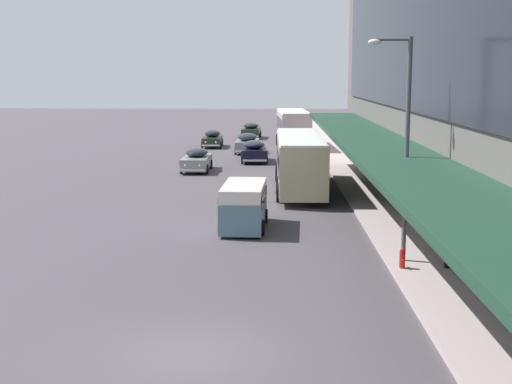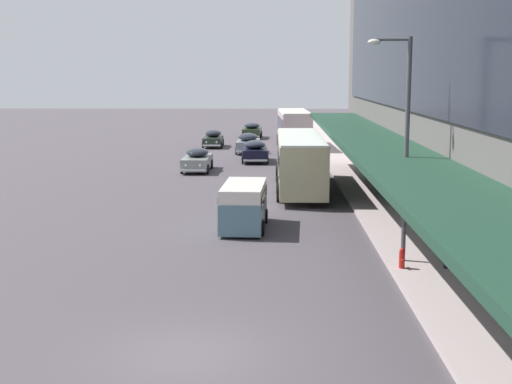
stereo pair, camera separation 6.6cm
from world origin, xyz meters
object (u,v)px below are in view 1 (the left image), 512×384
Objects in this scene: pedestrian_at_kerb at (450,238)px; street_lamp at (403,134)px; sedan_trailing_near at (247,143)px; vw_van at (244,203)px; sedan_far_back at (197,160)px; sedan_lead_near at (254,151)px; transit_bus_kerbside_rear at (300,159)px; transit_bus_kerbside_front at (293,127)px; sedan_oncoming_front at (212,139)px; sedan_second_near at (251,131)px; fire_hydrant at (402,258)px.

pedestrian_at_kerb is 3.86m from street_lamp.
vw_van reaches higher than sedan_trailing_near.
vw_van is 0.60× the size of street_lamp.
sedan_lead_near is at bearing 53.77° from sedan_far_back.
sedan_trailing_near is (-3.58, 19.69, -1.00)m from transit_bus_kerbside_rear.
transit_bus_kerbside_rear is at bearing -90.99° from transit_bus_kerbside_front.
sedan_oncoming_front is 42.81m from pedestrian_at_kerb.
sedan_oncoming_front is at bearing -110.15° from sedan_second_near.
sedan_far_back is (-3.16, -11.32, -0.05)m from sedan_trailing_near.
pedestrian_at_kerb is at bearing -84.42° from transit_bus_kerbside_front.
sedan_lead_near is (0.72, -19.92, 0.01)m from sedan_second_near.
fire_hydrant is at bearing -76.78° from sedan_oncoming_front.
transit_bus_kerbside_rear is 16.28× the size of fire_hydrant.
sedan_second_near reaches higher than fire_hydrant.
transit_bus_kerbside_rear is 1.48× the size of street_lamp.
sedan_trailing_near is (0.03, -13.84, 0.02)m from sedan_second_near.
sedan_lead_near is (-2.90, 13.61, -1.01)m from transit_bus_kerbside_rear.
transit_bus_kerbside_front reaches higher than sedan_far_back.
sedan_trailing_near is 37.34m from pedestrian_at_kerb.
transit_bus_kerbside_rear is at bearing -51.17° from sedan_far_back.
sedan_far_back is (-7.14, -15.19, -1.15)m from transit_bus_kerbside_front.
vw_van reaches higher than sedan_oncoming_front.
transit_bus_kerbside_rear is 6.14× the size of pedestrian_at_kerb.
transit_bus_kerbside_front is 5.09× the size of pedestrian_at_kerb.
fire_hydrant is at bearing -82.77° from sedan_second_near.
sedan_second_near is 25.35m from sedan_far_back.
vw_van is at bearing 133.90° from street_lamp.
transit_bus_kerbside_front is 10.81m from sedan_second_near.
transit_bus_kerbside_rear reaches higher than sedan_far_back.
transit_bus_kerbside_front reaches higher than sedan_trailing_near.
street_lamp is (-1.51, 0.99, 3.41)m from pedestrian_at_kerb.
transit_bus_kerbside_front is 2.08× the size of sedan_trailing_near.
vw_van is at bearing -105.82° from transit_bus_kerbside_rear.
sedan_far_back is 6.67× the size of fire_hydrant.
transit_bus_kerbside_front reaches higher than vw_van.
vw_van is at bearing 136.22° from pedestrian_at_kerb.
street_lamp is at bearing -86.47° from transit_bus_kerbside_front.
sedan_far_back is (0.19, -16.13, 0.01)m from sedan_oncoming_front.
fire_hydrant is (6.39, -50.34, -0.31)m from sedan_second_near.
sedan_lead_near is (0.68, -6.08, -0.02)m from sedan_trailing_near.
transit_bus_kerbside_front is at bearing 64.82° from sedan_far_back.
sedan_oncoming_front is 16.13m from sedan_far_back.
sedan_second_near is 9.62m from sedan_oncoming_front.
sedan_far_back is 18.72m from vw_van.
fire_hydrant is at bearing -79.44° from sedan_lead_near.
sedan_far_back is at bearing -89.32° from sedan_oncoming_front.
transit_bus_kerbside_front is at bearing -7.31° from sedan_oncoming_front.
pedestrian_at_kerb is at bearing -81.01° from sedan_second_near.
transit_bus_kerbside_rear is 2.46× the size of sedan_lead_near.
pedestrian_at_kerb reaches higher than sedan_far_back.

